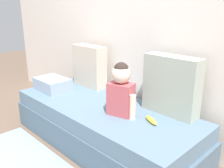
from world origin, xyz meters
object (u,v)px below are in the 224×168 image
object	(u,v)px
throw_pillow_left	(90,66)
toddler	(121,89)
couch	(103,125)
banana	(151,120)
folded_blanket	(52,84)
throw_pillow_right	(171,86)

from	to	relation	value
throw_pillow_left	toddler	xyz separation A→B (m)	(0.84, -0.33, -0.01)
couch	throw_pillow_left	size ratio (longest dim) A/B	4.18
throw_pillow_left	banana	bearing A→B (deg)	-13.48
throw_pillow_left	folded_blanket	size ratio (longest dim) A/B	1.23
couch	throw_pillow_right	size ratio (longest dim) A/B	3.90
couch	folded_blanket	world-z (taller)	folded_blanket
toddler	banana	world-z (taller)	toddler
banana	folded_blanket	xyz separation A→B (m)	(-1.32, -0.14, 0.05)
throw_pillow_right	banana	world-z (taller)	throw_pillow_right
throw_pillow_right	banana	size ratio (longest dim) A/B	3.11
throw_pillow_right	folded_blanket	xyz separation A→B (m)	(-1.32, -0.41, -0.19)
banana	folded_blanket	world-z (taller)	folded_blanket
couch	toddler	xyz separation A→B (m)	(0.27, -0.02, 0.46)
toddler	throw_pillow_left	bearing A→B (deg)	158.28
toddler	folded_blanket	distance (m)	1.04
couch	throw_pillow_right	bearing A→B (deg)	28.79
banana	throw_pillow_left	bearing A→B (deg)	166.52
folded_blanket	throw_pillow_left	bearing A→B (deg)	66.09
throw_pillow_left	throw_pillow_right	distance (m)	1.13
toddler	couch	bearing A→B (deg)	175.17
toddler	folded_blanket	size ratio (longest dim) A/B	1.20
throw_pillow_right	throw_pillow_left	bearing A→B (deg)	180.00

